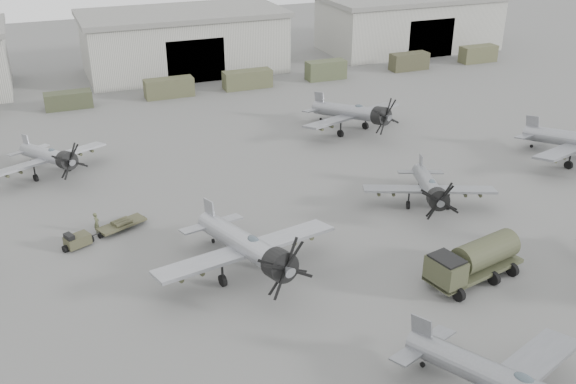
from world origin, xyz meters
name	(u,v)px	position (x,y,z in m)	size (l,w,h in m)	color
ground	(404,293)	(0.00, 0.00, 0.00)	(220.00, 220.00, 0.00)	#5D5D5B
hangar_center	(184,41)	(0.00, 61.96, 4.37)	(29.00, 14.80, 8.70)	#B4B3A8
hangar_right	(409,22)	(38.00, 61.96, 4.37)	(29.00, 14.80, 8.70)	#B4B3A8
support_truck_2	(68,100)	(-17.60, 50.00, 1.02)	(5.65, 2.20, 2.04)	#373C27
support_truck_3	(169,88)	(-5.04, 50.00, 1.21)	(6.30, 2.20, 2.42)	#47482F
support_truck_4	(247,79)	(5.67, 50.00, 1.20)	(6.60, 2.20, 2.41)	#494C31
support_truck_5	(326,70)	(17.37, 50.00, 1.31)	(5.65, 2.20, 2.62)	#444B31
support_truck_6	(409,61)	(31.01, 50.00, 1.25)	(5.78, 2.20, 2.50)	#3C3B27
support_truck_7	(478,54)	(43.40, 50.00, 1.26)	(5.87, 2.20, 2.51)	#4A4B31
aircraft_mid_1	(249,247)	(-9.11, 5.80, 2.47)	(13.68, 12.31, 5.43)	#999BA1
aircraft_mid_2	(430,188)	(8.42, 10.09, 2.04)	(10.98, 9.94, 4.48)	gray
aircraft_far_0	(50,156)	(-20.80, 29.24, 2.02)	(10.89, 9.87, 4.45)	#9A9CA2
aircraft_far_1	(355,113)	(11.06, 29.00, 2.35)	(12.91, 11.63, 5.17)	gray
fuel_tanker	(474,259)	(5.26, -0.26, 1.68)	(7.93, 4.57, 2.93)	#383B26
tug_trailer	(95,234)	(-18.57, 15.30, 0.51)	(6.68, 3.83, 1.36)	#3B3A26
ground_crew	(97,223)	(-18.26, 16.46, 0.87)	(0.64, 0.42, 1.75)	#454A30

